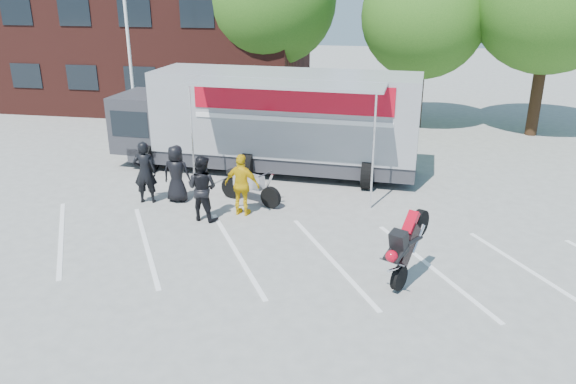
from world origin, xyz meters
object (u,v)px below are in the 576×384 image
(stunt_bike_rider, at_px, (411,280))
(spectator_leather_a, at_px, (177,174))
(transporter_truck, at_px, (272,170))
(spectator_hivis, at_px, (242,185))
(spectator_leather_b, at_px, (145,172))
(tree_left, at_px, (271,0))
(spectator_leather_c, at_px, (202,188))
(tree_mid, at_px, (424,16))
(parked_motorcycle, at_px, (251,202))
(flagpole, at_px, (132,18))

(stunt_bike_rider, bearing_deg, spectator_leather_a, 179.73)
(transporter_truck, bearing_deg, stunt_bike_rider, -53.03)
(spectator_hivis, bearing_deg, spectator_leather_b, 1.35)
(stunt_bike_rider, xyz_separation_m, spectator_leather_b, (-7.87, 3.47, 0.96))
(tree_left, relative_size, spectator_leather_c, 4.61)
(tree_left, bearing_deg, spectator_leather_b, -96.41)
(tree_left, bearing_deg, tree_mid, -8.13)
(spectator_leather_a, distance_m, spectator_leather_c, 1.73)
(transporter_truck, xyz_separation_m, parked_motorcycle, (-0.00, -3.17, 0.00))
(transporter_truck, xyz_separation_m, spectator_leather_c, (-1.01, -4.64, 0.94))
(stunt_bike_rider, relative_size, spectator_leather_b, 0.97)
(spectator_leather_a, bearing_deg, tree_mid, -123.76)
(transporter_truck, height_order, spectator_leather_c, spectator_leather_c)
(tree_left, height_order, spectator_leather_b, tree_left)
(flagpole, distance_m, stunt_bike_rider, 15.31)
(stunt_bike_rider, bearing_deg, parked_motorcycle, 167.83)
(flagpole, xyz_separation_m, parked_motorcycle, (6.00, -5.68, -5.05))
(flagpole, relative_size, spectator_hivis, 4.41)
(transporter_truck, bearing_deg, flagpole, 160.76)
(spectator_hivis, bearing_deg, parked_motorcycle, -80.64)
(tree_mid, relative_size, stunt_bike_rider, 4.10)
(transporter_truck, bearing_deg, spectator_leather_a, -119.70)
(tree_left, relative_size, spectator_leather_b, 4.49)
(spectator_leather_a, bearing_deg, stunt_bike_rider, 152.42)
(tree_mid, height_order, transporter_truck, tree_mid)
(parked_motorcycle, bearing_deg, spectator_leather_b, 123.00)
(parked_motorcycle, relative_size, stunt_bike_rider, 1.19)
(flagpole, distance_m, tree_left, 7.37)
(flagpole, height_order, parked_motorcycle, flagpole)
(stunt_bike_rider, height_order, spectator_leather_a, spectator_leather_a)
(parked_motorcycle, distance_m, spectator_leather_c, 2.02)
(tree_left, height_order, spectator_hivis, tree_left)
(tree_mid, distance_m, transporter_truck, 10.41)
(spectator_leather_b, relative_size, spectator_hivis, 1.06)
(tree_left, relative_size, spectator_hivis, 4.76)
(tree_left, height_order, stunt_bike_rider, tree_left)
(flagpole, xyz_separation_m, spectator_leather_c, (4.99, -7.16, -4.12))
(spectator_leather_b, distance_m, spectator_hivis, 3.16)
(flagpole, xyz_separation_m, tree_mid, (11.24, 5.00, -0.11))
(spectator_leather_a, height_order, spectator_hivis, spectator_hivis)
(transporter_truck, bearing_deg, spectator_leather_c, -98.84)
(tree_left, relative_size, tree_mid, 1.13)
(parked_motorcycle, height_order, spectator_leather_c, spectator_leather_c)
(transporter_truck, bearing_deg, tree_mid, 58.60)
(stunt_bike_rider, height_order, spectator_leather_b, spectator_leather_b)
(transporter_truck, bearing_deg, parked_motorcycle, -86.60)
(tree_mid, bearing_deg, stunt_bike_rider, -91.95)
(stunt_bike_rider, distance_m, spectator_leather_c, 6.35)
(parked_motorcycle, xyz_separation_m, spectator_leather_c, (-1.01, -1.47, 0.94))
(spectator_leather_c, bearing_deg, spectator_leather_b, -11.35)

